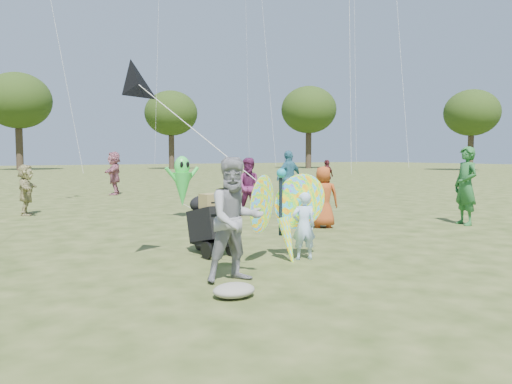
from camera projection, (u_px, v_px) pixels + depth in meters
ground at (316, 266)px, 8.00m from camera, size 160.00×160.00×0.00m
child_girl at (304, 226)px, 8.44m from camera, size 0.48×0.39×1.15m
adult_man at (236, 220)px, 6.97m from camera, size 0.91×0.74×1.75m
grey_bag at (234, 290)px, 6.24m from camera, size 0.55×0.45×0.18m
crowd_a at (323, 197)px, 12.11m from camera, size 0.87×0.79×1.50m
crowd_c at (289, 178)px, 17.26m from camera, size 1.18×0.64×1.91m
crowd_d at (26, 190)px, 14.58m from camera, size 0.77×1.45×1.49m
crowd_e at (250, 187)px, 14.22m from camera, size 1.04×1.00×1.69m
crowd_f at (466, 186)px, 12.57m from camera, size 0.67×0.83×1.98m
crowd_h at (327, 176)px, 23.04m from camera, size 0.97×0.62×1.53m
crowd_j at (114, 173)px, 21.96m from camera, size 1.24×1.84×1.90m
jogging_stroller at (209, 220)px, 8.91m from camera, size 0.57×1.09×1.09m
butterfly_kite at (283, 214)px, 8.32m from camera, size 1.74×0.75×1.76m
delta_kite_rig at (139, 85)px, 7.56m from camera, size 1.74×1.65×1.85m
alien_kite at (182, 183)px, 14.01m from camera, size 1.12×0.69×1.74m
tree_line at (50, 101)px, 47.52m from camera, size 91.78×33.60×10.79m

